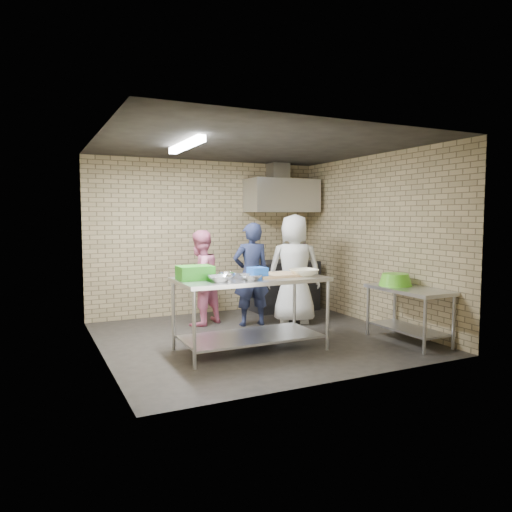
{
  "coord_description": "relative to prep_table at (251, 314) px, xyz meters",
  "views": [
    {
      "loc": [
        -2.9,
        -6.03,
        1.73
      ],
      "look_at": [
        0.1,
        0.2,
        1.15
      ],
      "focal_mm": 33.58,
      "sensor_mm": 36.0,
      "label": 1
    }
  ],
  "objects": [
    {
      "name": "prep_table",
      "position": [
        0.0,
        0.0,
        0.0
      ],
      "size": [
        1.9,
        0.95,
        0.95
      ],
      "primitive_type": "cube",
      "color": "silver",
      "rests_on": "floor"
    },
    {
      "name": "left_wall",
      "position": [
        -1.77,
        0.54,
        0.88
      ],
      "size": [
        0.06,
        4.0,
        2.7
      ],
      "primitive_type": "cube",
      "color": "tan",
      "rests_on": "ground"
    },
    {
      "name": "wall_shelf",
      "position": [
        1.98,
        2.43,
        1.45
      ],
      "size": [
        0.8,
        0.2,
        0.04
      ],
      "primitive_type": "cube",
      "color": "#3F2B19",
      "rests_on": "back_wall"
    },
    {
      "name": "mixing_bowl_a",
      "position": [
        -0.5,
        -0.2,
        0.51
      ],
      "size": [
        0.33,
        0.33,
        0.07
      ],
      "primitive_type": "imported",
      "rotation": [
        0.0,
        0.0,
        -0.13
      ],
      "color": "silver",
      "rests_on": "prep_table"
    },
    {
      "name": "green_crate",
      "position": [
        -0.7,
        0.12,
        0.56
      ],
      "size": [
        0.42,
        0.32,
        0.17
      ],
      "primitive_type": "cube",
      "color": "green",
      "rests_on": "prep_table"
    },
    {
      "name": "front_wall",
      "position": [
        0.33,
        -1.46,
        0.88
      ],
      "size": [
        4.2,
        0.06,
        2.7
      ],
      "primitive_type": "cube",
      "color": "tan",
      "rests_on": "ground"
    },
    {
      "name": "cutting_board",
      "position": [
        0.35,
        -0.02,
        0.49
      ],
      "size": [
        0.58,
        0.44,
        0.03
      ],
      "primitive_type": "cube",
      "color": "tan",
      "rests_on": "prep_table"
    },
    {
      "name": "ceramic_bowl",
      "position": [
        0.7,
        -0.15,
        0.52
      ],
      "size": [
        0.41,
        0.41,
        0.09
      ],
      "primitive_type": "imported",
      "rotation": [
        0.0,
        0.0,
        -0.13
      ],
      "color": "beige",
      "rests_on": "prep_table"
    },
    {
      "name": "man_navy",
      "position": [
        0.61,
        1.28,
        0.34
      ],
      "size": [
        0.63,
        0.45,
        1.63
      ],
      "primitive_type": "imported",
      "rotation": [
        0.0,
        0.0,
        3.03
      ],
      "color": "black",
      "rests_on": "floor"
    },
    {
      "name": "mixing_bowl_c",
      "position": [
        -0.1,
        -0.22,
        0.51
      ],
      "size": [
        0.31,
        0.31,
        0.07
      ],
      "primitive_type": "imported",
      "rotation": [
        0.0,
        0.0,
        -0.13
      ],
      "color": "#A9ABB0",
      "rests_on": "prep_table"
    },
    {
      "name": "stove",
      "position": [
        1.68,
        2.19,
        -0.02
      ],
      "size": [
        1.2,
        0.7,
        0.9
      ],
      "primitive_type": "cube",
      "color": "black",
      "rests_on": "floor"
    },
    {
      "name": "range_hood",
      "position": [
        1.68,
        2.24,
        1.63
      ],
      "size": [
        1.3,
        0.6,
        0.6
      ],
      "primitive_type": "cube",
      "color": "silver",
      "rests_on": "back_wall"
    },
    {
      "name": "bottle_green",
      "position": [
        2.13,
        2.43,
        1.54
      ],
      "size": [
        0.06,
        0.06,
        0.15
      ],
      "primitive_type": "cylinder",
      "color": "green",
      "rests_on": "wall_shelf"
    },
    {
      "name": "woman_white",
      "position": [
        1.31,
        1.13,
        0.41
      ],
      "size": [
        1.02,
        0.87,
        1.76
      ],
      "primitive_type": "imported",
      "rotation": [
        0.0,
        0.0,
        2.7
      ],
      "color": "silver",
      "rests_on": "floor"
    },
    {
      "name": "blue_tub",
      "position": [
        0.05,
        -0.1,
        0.54
      ],
      "size": [
        0.21,
        0.21,
        0.14
      ],
      "primitive_type": "cube",
      "color": "blue",
      "rests_on": "prep_table"
    },
    {
      "name": "side_counter",
      "position": [
        2.13,
        -0.56,
        -0.1
      ],
      "size": [
        0.6,
        1.2,
        0.75
      ],
      "primitive_type": "cube",
      "color": "silver",
      "rests_on": "floor"
    },
    {
      "name": "hood_duct",
      "position": [
        1.68,
        2.39,
        2.08
      ],
      "size": [
        0.35,
        0.3,
        0.3
      ],
      "primitive_type": "cube",
      "color": "#A5A8AD",
      "rests_on": "back_wall"
    },
    {
      "name": "ceiling",
      "position": [
        0.33,
        0.54,
        2.23
      ],
      "size": [
        4.2,
        4.2,
        0.0
      ],
      "primitive_type": "plane",
      "rotation": [
        3.14,
        0.0,
        0.0
      ],
      "color": "black",
      "rests_on": "ground"
    },
    {
      "name": "fluorescent_fixture",
      "position": [
        -0.67,
        0.54,
        2.17
      ],
      "size": [
        0.1,
        1.25,
        0.08
      ],
      "primitive_type": "cube",
      "color": "white",
      "rests_on": "ceiling"
    },
    {
      "name": "woman_pink",
      "position": [
        -0.1,
        1.67,
        0.28
      ],
      "size": [
        0.91,
        0.84,
        1.51
      ],
      "primitive_type": "imported",
      "rotation": [
        0.0,
        0.0,
        3.61
      ],
      "color": "pink",
      "rests_on": "floor"
    },
    {
      "name": "green_basin",
      "position": [
        2.11,
        -0.31,
        0.36
      ],
      "size": [
        0.46,
        0.46,
        0.17
      ],
      "primitive_type": null,
      "color": "#59C626",
      "rests_on": "side_counter"
    },
    {
      "name": "right_wall",
      "position": [
        2.43,
        0.54,
        0.88
      ],
      "size": [
        0.06,
        4.0,
        2.7
      ],
      "primitive_type": "cube",
      "color": "tan",
      "rests_on": "ground"
    },
    {
      "name": "floor",
      "position": [
        0.33,
        0.54,
        -0.47
      ],
      "size": [
        4.2,
        4.2,
        0.0
      ],
      "primitive_type": "plane",
      "color": "black",
      "rests_on": "ground"
    },
    {
      "name": "back_wall",
      "position": [
        0.33,
        2.54,
        0.88
      ],
      "size": [
        4.2,
        0.06,
        2.7
      ],
      "primitive_type": "cube",
      "color": "tan",
      "rests_on": "ground"
    },
    {
      "name": "mixing_bowl_b",
      "position": [
        -0.3,
        0.05,
        0.51
      ],
      "size": [
        0.25,
        0.25,
        0.07
      ],
      "primitive_type": "imported",
      "rotation": [
        0.0,
        0.0,
        -0.13
      ],
      "color": "silver",
      "rests_on": "prep_table"
    },
    {
      "name": "bottle_red",
      "position": [
        1.73,
        2.43,
        1.56
      ],
      "size": [
        0.07,
        0.07,
        0.18
      ],
      "primitive_type": "cylinder",
      "color": "#B22619",
      "rests_on": "wall_shelf"
    }
  ]
}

